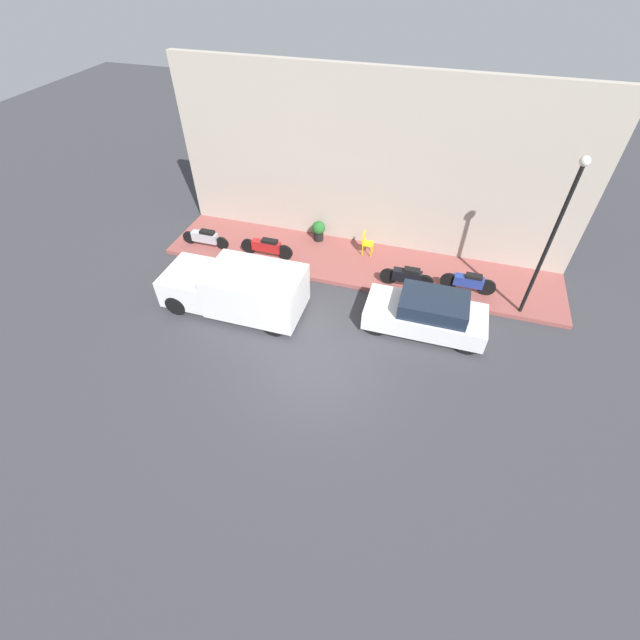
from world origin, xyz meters
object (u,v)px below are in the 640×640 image
scooter_silver (205,238)px  streetlamp (555,229)px  delivery_van (236,288)px  motorcycle_blue (469,282)px  motorcycle_black (407,277)px  motorcycle_red (267,247)px  cafe_chair (366,242)px  potted_plant (319,230)px  parked_car (427,314)px

scooter_silver → streetlamp: (-0.46, -12.20, 2.81)m
delivery_van → motorcycle_blue: (3.03, -7.60, -0.28)m
motorcycle_blue → motorcycle_black: motorcycle_black is taller
scooter_silver → motorcycle_red: (0.06, -2.65, 0.03)m
streetlamp → cafe_chair: size_ratio=5.50×
motorcycle_blue → potted_plant: 6.33m
parked_car → scooter_silver: size_ratio=1.92×
parked_car → streetlamp: bearing=-61.7°
motorcycle_blue → cafe_chair: bearing=72.6°
parked_car → motorcycle_black: parked_car is taller
motorcycle_blue → streetlamp: size_ratio=0.36×
potted_plant → cafe_chair: bearing=-101.5°
potted_plant → motorcycle_red: bearing=136.8°
delivery_van → potted_plant: delivery_van is taller
delivery_van → scooter_silver: 4.05m
streetlamp → cafe_chair: 6.67m
scooter_silver → motorcycle_black: (-0.27, -8.22, 0.04)m
cafe_chair → motorcycle_red: bearing=109.2°
motorcycle_red → motorcycle_blue: (0.03, -7.71, -0.01)m
streetlamp → parked_car: bearing=118.3°
motorcycle_black → streetlamp: bearing=-92.8°
motorcycle_red → delivery_van: bearing=-177.8°
delivery_van → motorcycle_black: size_ratio=2.48×
scooter_silver → streetlamp: size_ratio=0.37×
parked_car → motorcycle_blue: bearing=-29.2°
scooter_silver → streetlamp: bearing=-92.2°
motorcycle_blue → motorcycle_black: (-0.36, 2.14, 0.03)m
delivery_van → streetlamp: streetlamp is taller
parked_car → cafe_chair: parked_car is taller
motorcycle_black → potted_plant: 4.46m
parked_car → motorcycle_red: bearing=71.4°
motorcycle_black → streetlamp: streetlamp is taller
motorcycle_red → streetlamp: 9.96m
motorcycle_black → cafe_chair: size_ratio=1.98×
cafe_chair → potted_plant: bearing=78.5°
motorcycle_blue → potted_plant: bearing=74.6°
scooter_silver → motorcycle_blue: motorcycle_blue is taller
motorcycle_red → cafe_chair: (1.29, -3.70, 0.13)m
motorcycle_blue → delivery_van: bearing=111.8°
delivery_van → cafe_chair: size_ratio=4.92×
parked_car → motorcycle_blue: size_ratio=2.01×
parked_car → delivery_van: (-0.83, 6.36, 0.21)m
delivery_van → motorcycle_red: delivery_van is taller
motorcycle_blue → cafe_chair: size_ratio=1.96×
delivery_van → motorcycle_blue: size_ratio=2.50×
delivery_van → scooter_silver: (2.94, 2.77, -0.30)m
motorcycle_blue → parked_car: bearing=150.8°
streetlamp → motorcycle_blue: bearing=73.2°
streetlamp → motorcycle_black: bearing=87.2°
parked_car → potted_plant: (3.89, 4.87, -0.03)m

